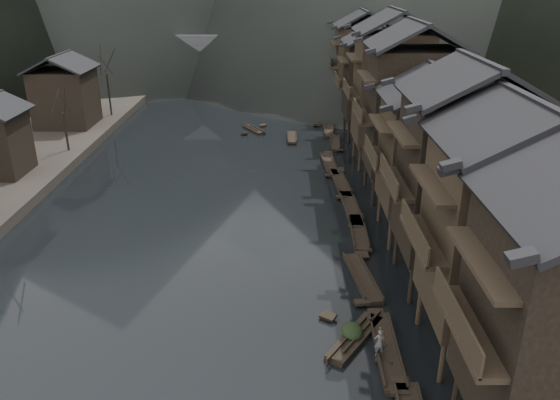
{
  "coord_description": "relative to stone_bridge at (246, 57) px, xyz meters",
  "views": [
    {
      "loc": [
        6.39,
        -24.88,
        18.76
      ],
      "look_at": [
        6.19,
        13.86,
        2.5
      ],
      "focal_mm": 35.0,
      "sensor_mm": 36.0,
      "label": 1
    }
  ],
  "objects": [
    {
      "name": "water",
      "position": [
        0.0,
        -72.0,
        -5.11
      ],
      "size": [
        300.0,
        300.0,
        0.0
      ],
      "primitive_type": "plane",
      "color": "black",
      "rests_on": "ground"
    },
    {
      "name": "right_bank",
      "position": [
        35.0,
        -32.0,
        -4.21
      ],
      "size": [
        40.0,
        200.0,
        1.8
      ],
      "primitive_type": "cube",
      "color": "#2D2823",
      "rests_on": "ground"
    },
    {
      "name": "stilt_houses",
      "position": [
        17.28,
        -52.57,
        3.8
      ],
      "size": [
        9.0,
        67.6,
        15.74
      ],
      "color": "black",
      "rests_on": "ground"
    },
    {
      "name": "moored_sampans",
      "position": [
        11.95,
        -50.66,
        -4.91
      ],
      "size": [
        3.0,
        63.11,
        0.47
      ],
      "color": "black",
      "rests_on": "water"
    },
    {
      "name": "midriver_boats",
      "position": [
        5.11,
        -31.24,
        -4.91
      ],
      "size": [
        6.92,
        8.65,
        0.43
      ],
      "color": "black",
      "rests_on": "water"
    },
    {
      "name": "stone_bridge",
      "position": [
        0.0,
        0.0,
        0.0
      ],
      "size": [
        40.0,
        6.0,
        9.0
      ],
      "color": "#4C4C4F",
      "rests_on": "ground"
    },
    {
      "name": "hero_sampan",
      "position": [
        10.39,
        -72.14,
        -4.91
      ],
      "size": [
        3.76,
        4.98,
        0.44
      ],
      "color": "black",
      "rests_on": "water"
    },
    {
      "name": "cargo_heap",
      "position": [
        10.25,
        -71.93,
        -4.31
      ],
      "size": [
        1.19,
        1.55,
        0.71
      ],
      "primitive_type": "ellipsoid",
      "color": "black",
      "rests_on": "hero_sampan"
    },
    {
      "name": "boatman",
      "position": [
        11.44,
        -73.7,
        -3.86
      ],
      "size": [
        0.6,
        0.4,
        1.62
      ],
      "primitive_type": "imported",
      "rotation": [
        0.0,
        0.0,
        3.12
      ],
      "color": "#5F5F61",
      "rests_on": "hero_sampan"
    },
    {
      "name": "bamboo_pole",
      "position": [
        11.64,
        -73.7,
        -1.31
      ],
      "size": [
        1.17,
        3.0,
        3.48
      ],
      "primitive_type": "cylinder",
      "rotation": [
        0.74,
        0.0,
        -0.36
      ],
      "color": "#8C7A51",
      "rests_on": "boatman"
    }
  ]
}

